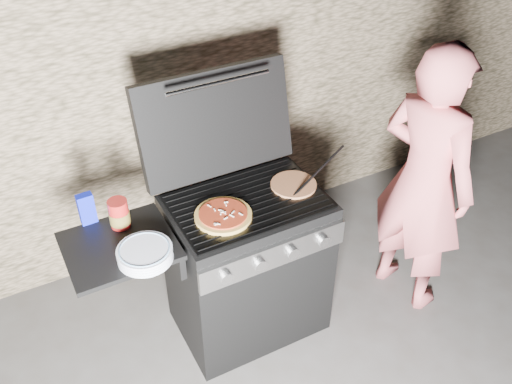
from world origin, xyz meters
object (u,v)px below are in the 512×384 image
gas_grill (207,281)px  sauce_jar (119,214)px  person (424,182)px  pizza_topped (223,215)px

gas_grill → sauce_jar: (-0.37, 0.12, 0.52)m
gas_grill → person: size_ratio=0.81×
gas_grill → sauce_jar: 0.65m
person → gas_grill: bearing=68.6°
gas_grill → pizza_topped: 0.48m
gas_grill → sauce_jar: size_ratio=9.06×
pizza_topped → sauce_jar: size_ratio=1.91×
sauce_jar → person: bearing=-11.7°
pizza_topped → person: 1.17m
gas_grill → pizza_topped: pizza_topped is taller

